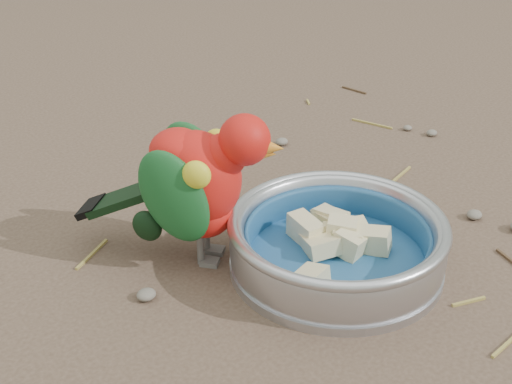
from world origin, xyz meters
TOP-DOWN VIEW (x-y plane):
  - ground at (0.00, 0.00)m, footprint 60.00×60.00m
  - food_bowl at (-0.03, 0.07)m, footprint 0.23×0.23m
  - bowl_wall at (-0.03, 0.07)m, footprint 0.23×0.23m
  - fruit_wedges at (-0.03, 0.07)m, footprint 0.14×0.14m
  - lory_parrot at (-0.14, 0.18)m, footprint 0.21×0.22m
  - ground_debris at (-0.03, 0.06)m, footprint 0.90×0.80m

SIDE VIEW (x-z plane):
  - ground at x=0.00m, z-range 0.00..0.00m
  - ground_debris at x=-0.03m, z-range 0.00..0.01m
  - food_bowl at x=-0.03m, z-range 0.00..0.02m
  - fruit_wedges at x=-0.03m, z-range 0.02..0.05m
  - bowl_wall at x=-0.03m, z-range 0.02..0.06m
  - lory_parrot at x=-0.14m, z-range 0.00..0.17m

